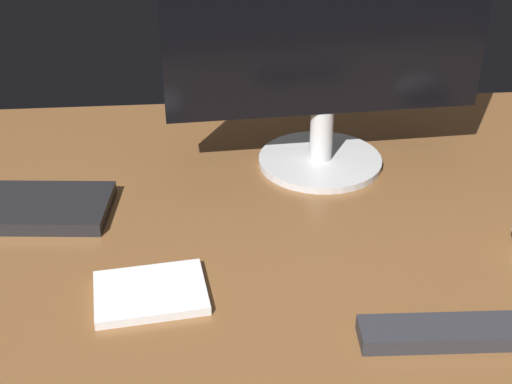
% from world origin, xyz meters
% --- Properties ---
extents(desk, '(1.40, 0.84, 0.02)m').
position_xyz_m(desk, '(0.00, 0.00, 0.01)').
color(desk, brown).
rests_on(desk, ground).
extents(monitor, '(0.48, 0.20, 0.48)m').
position_xyz_m(monitor, '(0.16, 0.16, 0.28)').
color(monitor, silver).
rests_on(monitor, desk).
extents(tv_remote, '(0.18, 0.06, 0.02)m').
position_xyz_m(tv_remote, '(0.22, -0.26, 0.03)').
color(tv_remote, '#2D2D33').
rests_on(tv_remote, desk).
extents(notepad, '(0.14, 0.11, 0.01)m').
position_xyz_m(notepad, '(-0.10, -0.16, 0.03)').
color(notepad, white).
rests_on(notepad, desk).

